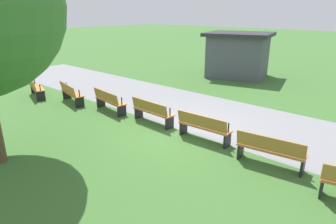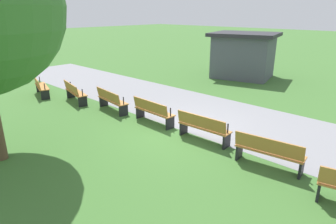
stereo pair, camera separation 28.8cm
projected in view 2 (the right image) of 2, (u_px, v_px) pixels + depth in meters
ground_plane at (178, 131)px, 9.96m from camera, size 120.00×120.00×0.00m
path_paving at (215, 115)px, 11.51m from camera, size 29.75×4.26×0.01m
bench_0 at (40, 86)px, 13.94m from camera, size 1.79×0.95×0.89m
bench_1 at (74, 92)px, 12.93m from camera, size 1.79×0.82×0.89m
bench_2 at (111, 100)px, 11.77m from camera, size 1.77×0.69×0.89m
bench_3 at (153, 111)px, 10.46m from camera, size 1.75×0.54×0.89m
bench_4 at (203, 127)px, 9.02m from camera, size 1.75×0.54×0.89m
bench_5 at (269, 151)px, 7.46m from camera, size 1.77×0.69×0.89m
kiosk at (243, 55)px, 17.63m from camera, size 4.41×4.03×2.65m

